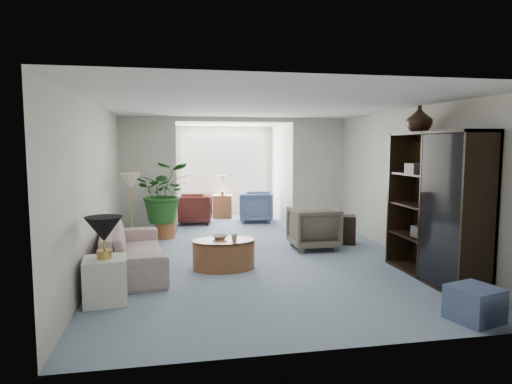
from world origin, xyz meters
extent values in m
plane|color=#879EB2|center=(0.00, 0.00, 0.00)|extent=(6.00, 6.00, 0.00)
plane|color=#879EB2|center=(0.00, 4.10, 0.00)|extent=(2.60, 2.60, 0.00)
cube|color=silver|center=(-1.90, 3.00, 1.25)|extent=(1.20, 0.12, 2.50)
cube|color=silver|center=(1.90, 3.00, 1.25)|extent=(1.20, 0.12, 2.50)
cube|color=silver|center=(0.00, 3.00, 2.45)|extent=(2.60, 0.12, 0.10)
cube|color=white|center=(0.00, 5.18, 1.40)|extent=(2.20, 0.02, 1.50)
cube|color=white|center=(0.00, 5.15, 1.40)|extent=(2.20, 0.02, 1.50)
cube|color=#C2B39B|center=(2.46, -0.10, 1.70)|extent=(0.04, 0.50, 0.40)
imported|color=beige|center=(-2.00, 0.05, 0.33)|extent=(1.11, 2.33, 0.66)
cube|color=white|center=(-2.20, -1.30, 0.27)|extent=(0.54, 0.54, 0.54)
cone|color=black|center=(-2.20, -1.30, 0.89)|extent=(0.44, 0.44, 0.30)
cone|color=beige|center=(-2.12, 1.50, 1.25)|extent=(0.36, 0.36, 0.28)
cylinder|color=brown|center=(-0.63, -0.10, 0.23)|extent=(1.16, 1.16, 0.45)
imported|color=beige|center=(-0.68, 0.00, 0.48)|extent=(0.29, 0.29, 0.06)
imported|color=beige|center=(-0.48, -0.20, 0.50)|extent=(0.13, 0.13, 0.10)
imported|color=#675E51|center=(1.13, 0.94, 0.38)|extent=(0.82, 0.85, 0.77)
cube|color=black|center=(1.83, 1.24, 0.27)|extent=(0.55, 0.50, 0.54)
cube|color=black|center=(2.23, -1.15, 1.04)|extent=(0.50, 1.87, 2.08)
imported|color=black|center=(2.23, -0.65, 2.27)|extent=(0.38, 0.38, 0.39)
cube|color=slate|center=(1.79, -2.62, 0.19)|extent=(0.58, 0.58, 0.37)
cylinder|color=#9A562C|center=(-1.56, 2.39, 0.16)|extent=(0.40, 0.40, 0.32)
imported|color=#22551D|center=(-1.56, 2.39, 0.94)|extent=(1.11, 0.96, 1.23)
imported|color=slate|center=(0.64, 3.98, 0.37)|extent=(0.93, 0.91, 0.75)
imported|color=#5B221F|center=(-0.86, 3.98, 0.36)|extent=(0.88, 0.87, 0.71)
cube|color=brown|center=(-0.11, 4.73, 0.30)|extent=(0.54, 0.45, 0.60)
cube|color=#5B5856|center=(2.18, -0.75, 1.54)|extent=(0.30, 0.26, 0.16)
cube|color=black|center=(2.18, -1.72, 0.64)|extent=(0.30, 0.26, 0.16)
cube|color=#464341|center=(2.18, -1.36, 1.09)|extent=(0.30, 0.26, 0.16)
cube|color=#353230|center=(2.18, -0.98, 0.64)|extent=(0.30, 0.26, 0.16)
cube|color=#2A2521|center=(2.18, -1.48, 1.54)|extent=(0.30, 0.26, 0.16)
camera|label=1|loc=(-1.38, -6.74, 1.88)|focal=31.20mm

